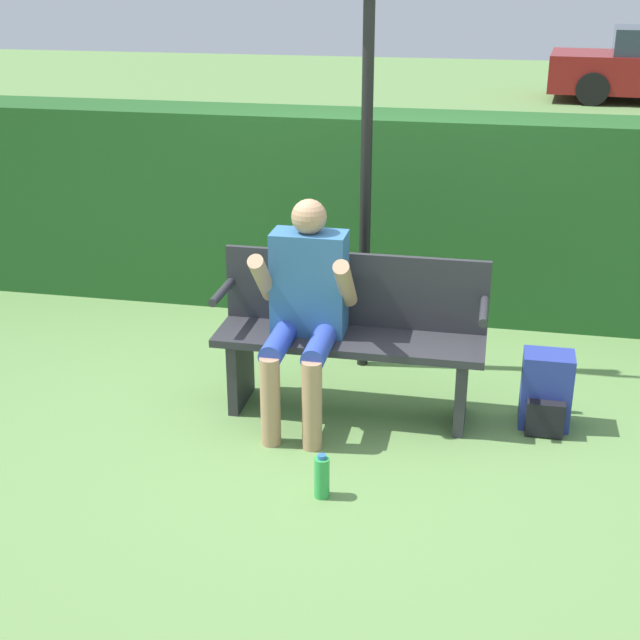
% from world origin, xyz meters
% --- Properties ---
extents(ground_plane, '(40.00, 40.00, 0.00)m').
position_xyz_m(ground_plane, '(0.00, 0.00, 0.00)').
color(ground_plane, '#668E4C').
extents(hedge_back, '(12.00, 0.58, 1.47)m').
position_xyz_m(hedge_back, '(0.00, 1.77, 0.73)').
color(hedge_back, '#235623').
rests_on(hedge_back, ground).
extents(park_bench, '(1.55, 0.42, 0.93)m').
position_xyz_m(park_bench, '(0.00, 0.06, 0.48)').
color(park_bench, '#2D2D33').
rests_on(park_bench, ground).
extents(person_seated, '(0.56, 0.65, 1.27)m').
position_xyz_m(person_seated, '(-0.24, -0.07, 0.71)').
color(person_seated, '#336699').
rests_on(person_seated, ground).
extents(backpack, '(0.28, 0.28, 0.45)m').
position_xyz_m(backpack, '(1.13, 0.06, 0.21)').
color(backpack, '#283893').
rests_on(backpack, ground).
extents(water_bottle, '(0.08, 0.08, 0.24)m').
position_xyz_m(water_bottle, '(0.02, -0.90, 0.11)').
color(water_bottle, green).
rests_on(water_bottle, ground).
extents(signpost, '(0.40, 0.09, 2.57)m').
position_xyz_m(signpost, '(-0.02, 0.68, 1.44)').
color(signpost, black).
rests_on(signpost, ground).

